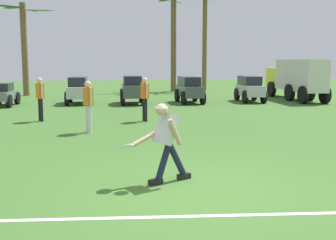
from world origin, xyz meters
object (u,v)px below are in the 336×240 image
object	(u,v)px
parked_car_slot_a	(3,94)
box_truck	(296,77)
frisbee_in_flight	(126,146)
parked_car_slot_d	(189,89)
teammate_near_sideline	(145,95)
palm_tree_far_right	(204,32)
teammate_midfield	(40,95)
parked_car_slot_b	(78,89)
palm_tree_right_of_centre	(174,35)
parked_car_slot_c	(132,89)
frisbee_thrower	(166,138)
teammate_deep	(88,102)
palm_tree_left_of_centre	(24,42)
parked_car_slot_e	(250,88)

from	to	relation	value
parked_car_slot_a	box_truck	bearing A→B (deg)	2.72
frisbee_in_flight	parked_car_slot_d	xyz separation A→B (m)	(4.20, 13.95, 0.01)
teammate_near_sideline	palm_tree_far_right	distance (m)	16.23
teammate_near_sideline	teammate_midfield	xyz separation A→B (m)	(-3.67, 0.64, 0.00)
parked_car_slot_b	palm_tree_right_of_centre	bearing A→B (deg)	50.61
parked_car_slot_c	box_truck	distance (m)	9.13
palm_tree_far_right	parked_car_slot_b	bearing A→B (deg)	-136.96
teammate_near_sideline	parked_car_slot_c	bearing A→B (deg)	89.32
parked_car_slot_c	palm_tree_right_of_centre	xyz separation A→B (m)	(3.60, 8.20, 3.16)
frisbee_thrower	teammate_near_sideline	distance (m)	7.66
parked_car_slot_d	palm_tree_far_right	distance (m)	9.68
parked_car_slot_b	parked_car_slot_d	world-z (taller)	same
frisbee_thrower	box_truck	world-z (taller)	box_truck
teammate_deep	parked_car_slot_a	bearing A→B (deg)	116.56
palm_tree_left_of_centre	palm_tree_far_right	size ratio (longest dim) A/B	0.81
parked_car_slot_c	palm_tree_left_of_centre	bearing A→B (deg)	134.61
teammate_midfield	palm_tree_left_of_centre	xyz separation A→B (m)	(-2.30, 11.67, 2.31)
teammate_near_sideline	frisbee_thrower	bearing A→B (deg)	-93.69
teammate_deep	parked_car_slot_b	xyz separation A→B (m)	(-0.65, 8.83, -0.22)
box_truck	parked_car_slot_c	bearing A→B (deg)	-175.34
teammate_midfield	parked_car_slot_d	distance (m)	8.69
frisbee_thrower	teammate_deep	distance (m)	5.75
teammate_near_sideline	teammate_midfield	size ratio (longest dim) A/B	1.00
frisbee_thrower	parked_car_slot_b	xyz separation A→B (m)	(-2.10, 14.40, -0.08)
teammate_near_sideline	parked_car_slot_a	world-z (taller)	teammate_near_sideline
parked_car_slot_d	palm_tree_right_of_centre	distance (m)	8.80
teammate_deep	parked_car_slot_c	xyz separation A→B (m)	(2.01, 8.26, -0.20)
palm_tree_right_of_centre	parked_car_slot_b	bearing A→B (deg)	-129.39
teammate_near_sideline	palm_tree_right_of_centre	world-z (taller)	palm_tree_right_of_centre
teammate_deep	palm_tree_left_of_centre	bearing A→B (deg)	105.66
teammate_near_sideline	palm_tree_far_right	world-z (taller)	palm_tree_far_right
parked_car_slot_c	palm_tree_right_of_centre	size ratio (longest dim) A/B	0.35
palm_tree_right_of_centre	frisbee_thrower	bearing A→B (deg)	-100.71
box_truck	palm_tree_right_of_centre	xyz separation A→B (m)	(-5.48, 7.46, 2.67)
teammate_midfield	parked_car_slot_a	bearing A→B (deg)	113.42
teammate_deep	parked_car_slot_b	distance (m)	8.86
palm_tree_left_of_centre	palm_tree_far_right	world-z (taller)	palm_tree_far_right
teammate_deep	parked_car_slot_e	size ratio (longest dim) A/B	0.63
parked_car_slot_b	palm_tree_right_of_centre	size ratio (longest dim) A/B	0.36
teammate_near_sideline	parked_car_slot_a	xyz separation A→B (m)	(-6.08, 6.20, -0.38)
teammate_deep	parked_car_slot_d	xyz separation A→B (m)	(4.94, 8.28, -0.22)
box_truck	palm_tree_right_of_centre	bearing A→B (deg)	126.31
frisbee_thrower	parked_car_slot_e	distance (m)	15.48
teammate_near_sideline	teammate_midfield	bearing A→B (deg)	170.18
teammate_deep	parked_car_slot_a	size ratio (longest dim) A/B	0.69
teammate_near_sideline	parked_car_slot_e	distance (m)	8.88
parked_car_slot_d	box_truck	world-z (taller)	box_truck
frisbee_in_flight	teammate_near_sideline	size ratio (longest dim) A/B	0.22
parked_car_slot_b	teammate_midfield	bearing A→B (deg)	-99.98
teammate_near_sideline	palm_tree_far_right	bearing A→B (deg)	67.97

